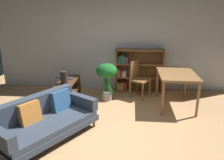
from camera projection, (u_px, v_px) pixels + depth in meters
The scene contains 10 objects.
ground_plane at pixel (107, 137), 3.96m from camera, with size 8.16×8.16×0.00m, color tan.
back_wall_panel at pixel (118, 41), 6.12m from camera, with size 6.80×0.10×2.70m, color silver.
fabric_couch at pixel (43, 119), 3.89m from camera, with size 1.68×1.96×0.71m.
media_console at pixel (68, 91), 5.54m from camera, with size 0.40×1.07×0.51m.
open_laptop at pixel (66, 78), 5.63m from camera, with size 0.46×0.34×0.08m.
desk_speaker at pixel (64, 77), 5.20m from camera, with size 0.17×0.17×0.30m.
potted_floor_plant at pixel (107, 74), 5.42m from camera, with size 0.52×0.52×0.94m.
dining_table at pixel (177, 77), 5.07m from camera, with size 0.82×1.21×0.80m.
dining_chair_near at pixel (138, 77), 5.70m from camera, with size 0.56×0.57×0.93m.
bookshelf at pixel (136, 70), 6.14m from camera, with size 1.28×0.30×1.17m.
Camera 1 is at (0.39, -3.44, 2.17)m, focal length 35.68 mm.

